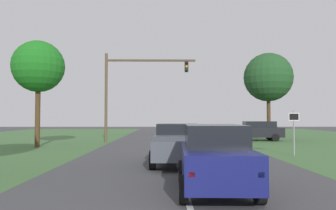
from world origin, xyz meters
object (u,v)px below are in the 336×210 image
at_px(crossing_suv_far, 257,131).
at_px(extra_tree_1, 38,67).
at_px(keep_moving_sign, 294,127).
at_px(pickup_truck_lead, 178,144).
at_px(traffic_light, 130,83).
at_px(red_suv_near, 215,156).
at_px(oak_tree_right, 268,77).

bearing_deg(crossing_suv_far, extra_tree_1, -160.07).
bearing_deg(keep_moving_sign, pickup_truck_lead, -152.89).
bearing_deg(traffic_light, red_suv_near, -76.58).
height_order(pickup_truck_lead, traffic_light, traffic_light).
height_order(oak_tree_right, extra_tree_1, oak_tree_right).
bearing_deg(red_suv_near, pickup_truck_lead, 99.01).
height_order(pickup_truck_lead, crossing_suv_far, pickup_truck_lead).
height_order(red_suv_near, keep_moving_sign, keep_moving_sign).
bearing_deg(oak_tree_right, keep_moving_sign, -102.03).
xyz_separation_m(keep_moving_sign, extra_tree_1, (-16.57, 5.43, 4.23)).
distance_m(pickup_truck_lead, traffic_light, 14.24).
xyz_separation_m(keep_moving_sign, crossing_suv_far, (1.31, 11.91, -0.68)).
relative_size(red_suv_near, crossing_suv_far, 0.98).
distance_m(traffic_light, oak_tree_right, 13.74).
bearing_deg(keep_moving_sign, crossing_suv_far, 83.74).
relative_size(traffic_light, crossing_suv_far, 1.67).
distance_m(traffic_light, crossing_suv_far, 12.54).
relative_size(oak_tree_right, crossing_suv_far, 1.81).
height_order(red_suv_near, traffic_light, traffic_light).
relative_size(keep_moving_sign, extra_tree_1, 0.33).
relative_size(keep_moving_sign, crossing_suv_far, 0.54).
distance_m(keep_moving_sign, oak_tree_right, 14.45).
bearing_deg(traffic_light, oak_tree_right, 15.85).
xyz_separation_m(red_suv_near, extra_tree_1, (-10.69, 14.34, 4.84)).
height_order(keep_moving_sign, crossing_suv_far, keep_moving_sign).
relative_size(pickup_truck_lead, crossing_suv_far, 1.16).
bearing_deg(red_suv_near, keep_moving_sign, 56.59).
xyz_separation_m(red_suv_near, traffic_light, (-4.44, 18.61, 4.09)).
height_order(oak_tree_right, crossing_suv_far, oak_tree_right).
height_order(red_suv_near, oak_tree_right, oak_tree_right).
bearing_deg(pickup_truck_lead, keep_moving_sign, 27.11).
bearing_deg(keep_moving_sign, oak_tree_right, 77.97).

